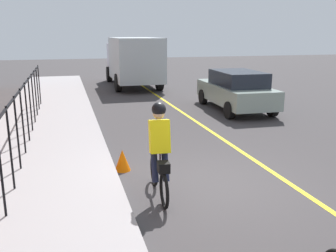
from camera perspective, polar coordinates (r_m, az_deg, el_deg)
ground_plane at (r=7.82m, az=6.39°, el=-8.79°), size 80.00×80.00×0.00m
lane_line_centre at (r=8.51m, az=16.55°, el=-7.35°), size 36.00×0.12×0.01m
sidewalk at (r=7.33m, az=-19.62°, el=-10.54°), size 40.00×3.20×0.15m
iron_fence at (r=7.95m, az=-22.71°, el=0.05°), size 16.98×0.04×1.60m
cyclist_lead at (r=6.84m, az=-1.33°, el=-3.92°), size 1.71×0.38×1.83m
patrol_sedan at (r=15.15m, az=10.37°, el=5.48°), size 4.46×2.04×1.58m
box_truck_background at (r=21.77m, az=-5.41°, el=10.11°), size 6.73×2.58×2.78m
traffic_cone_near at (r=8.47m, az=-7.00°, el=-5.22°), size 0.36×0.36×0.49m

